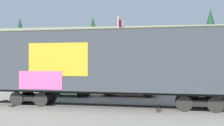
{
  "coord_description": "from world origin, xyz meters",
  "views": [
    {
      "loc": [
        1.91,
        -16.86,
        2.85
      ],
      "look_at": [
        -0.65,
        1.68,
        2.78
      ],
      "focal_mm": 43.57,
      "sensor_mm": 36.0,
      "label": 1
    }
  ],
  "objects": [
    {
      "name": "ground_plane",
      "position": [
        0.0,
        0.0,
        0.0
      ],
      "size": [
        260.0,
        260.0,
        0.0
      ],
      "primitive_type": "plane",
      "color": "gray"
    },
    {
      "name": "flagpole",
      "position": [
        -1.04,
        9.78,
        4.67
      ],
      "size": [
        0.61,
        1.34,
        7.32
      ],
      "color": "silver",
      "rests_on": "ground_plane"
    },
    {
      "name": "freight_car",
      "position": [
        -0.49,
        -0.0,
        2.84
      ],
      "size": [
        17.08,
        4.17,
        4.94
      ],
      "color": "#33383D",
      "rests_on": "ground_plane"
    },
    {
      "name": "track",
      "position": [
        -2.12,
        0.1,
        0.04
      ],
      "size": [
        59.98,
        5.57,
        0.08
      ],
      "color": "#4C4742",
      "rests_on": "ground_plane"
    },
    {
      "name": "parked_car_green",
      "position": [
        -4.85,
        5.18,
        0.85
      ],
      "size": [
        4.14,
        2.16,
        1.69
      ],
      "color": "#1E5933",
      "rests_on": "ground_plane"
    },
    {
      "name": "parked_car_black",
      "position": [
        6.76,
        5.21,
        0.89
      ],
      "size": [
        4.39,
        1.93,
        1.86
      ],
      "color": "black",
      "rests_on": "ground_plane"
    },
    {
      "name": "parked_car_red",
      "position": [
        0.17,
        5.82,
        0.9
      ],
      "size": [
        4.75,
        1.99,
        1.77
      ],
      "color": "#B21E1E",
      "rests_on": "ground_plane"
    },
    {
      "name": "hillside",
      "position": [
        -0.03,
        60.16,
        5.35
      ],
      "size": [
        149.74,
        36.52,
        15.24
      ],
      "color": "slate",
      "rests_on": "ground_plane"
    }
  ]
}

